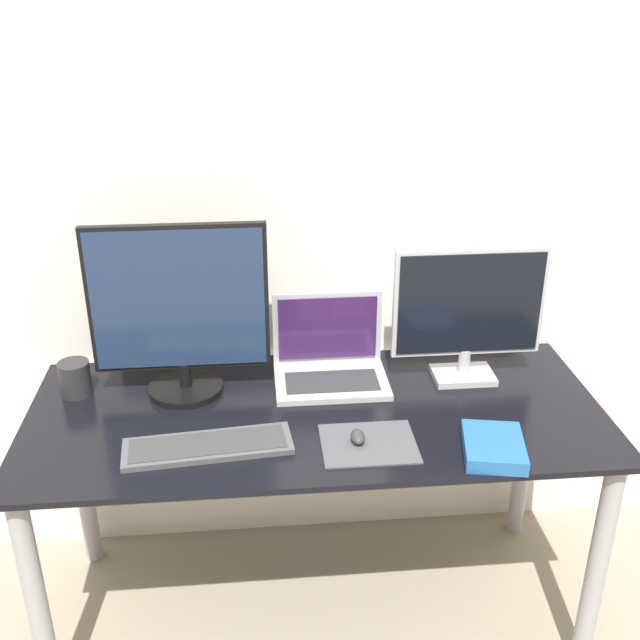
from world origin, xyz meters
TOP-DOWN VIEW (x-y plane):
  - wall_back at (0.00, 0.77)m, footprint 7.00×0.05m
  - desk at (0.00, 0.35)m, footprint 1.65×0.71m
  - monitor_left at (-0.38, 0.50)m, footprint 0.51×0.22m
  - monitor_right at (0.47, 0.50)m, footprint 0.45×0.13m
  - laptop at (0.06, 0.55)m, footprint 0.34×0.25m
  - keyboard at (-0.30, 0.19)m, footprint 0.45×0.18m
  - mousepad at (0.12, 0.17)m, footprint 0.25×0.20m
  - mouse at (0.10, 0.18)m, footprint 0.04×0.06m
  - book at (0.44, 0.10)m, footprint 0.19×0.22m
  - mug at (-0.70, 0.51)m, footprint 0.09×0.09m

SIDE VIEW (x-z plane):
  - desk at x=0.00m, z-range 0.25..1.00m
  - mousepad at x=0.12m, z-range 0.75..0.75m
  - keyboard at x=-0.30m, z-range 0.75..0.76m
  - book at x=0.44m, z-range 0.75..0.78m
  - mouse at x=0.10m, z-range 0.75..0.78m
  - mug at x=-0.70m, z-range 0.75..0.85m
  - laptop at x=0.06m, z-range 0.68..0.93m
  - monitor_right at x=0.47m, z-range 0.76..1.18m
  - monitor_left at x=-0.38m, z-range 0.75..1.27m
  - wall_back at x=0.00m, z-range 0.00..2.50m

